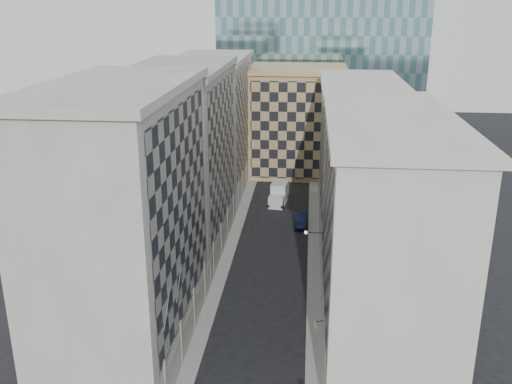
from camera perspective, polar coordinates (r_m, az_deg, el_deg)
The scene contains 14 objects.
sidewalk_west at distance 69.78m, azimuth -2.90°, elevation -6.52°, with size 1.50×100.00×0.15m, color #979791.
sidewalk_east at distance 69.14m, azimuth 5.81°, elevation -6.85°, with size 1.50×100.00×0.15m, color #979791.
bldg_left_a at distance 49.36m, azimuth -12.80°, elevation -3.11°, with size 10.80×22.80×23.70m.
bldg_left_b at distance 69.64m, azimuth -7.29°, elevation 3.18°, with size 10.80×22.80×22.70m.
bldg_left_c at distance 90.73m, azimuth -4.29°, elevation 6.58°, with size 10.80×22.80×21.70m.
bldg_right_a at distance 51.69m, azimuth 12.45°, elevation -3.87°, with size 10.80×26.80×20.70m.
bldg_right_b at distance 77.34m, azimuth 10.22°, elevation 3.46°, with size 10.80×28.80×19.70m.
tan_block at distance 102.40m, azimuth 4.12°, elevation 7.18°, with size 16.80×14.80×18.80m.
church_tower at distance 114.55m, azimuth 3.49°, elevation 17.24°, with size 7.20×7.20×51.50m.
flagpoles_left at distance 45.31m, azimuth -8.29°, elevation -10.22°, with size 0.10×6.33×2.33m.
bracket_lamp at distance 61.16m, azimuth 5.18°, elevation -4.06°, with size 1.98×0.36×0.36m.
box_truck at distance 87.60m, azimuth 2.30°, elevation -0.26°, with size 2.97×5.91×3.11m.
dark_car at distance 79.20m, azimuth 4.44°, elevation -2.84°, with size 1.67×4.77×1.57m, color #11193E.
shop_sign at distance 49.46m, azimuth 6.02°, elevation -13.03°, with size 0.84×0.61×0.71m.
Camera 1 is at (4.23, -32.44, 29.74)m, focal length 40.00 mm.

